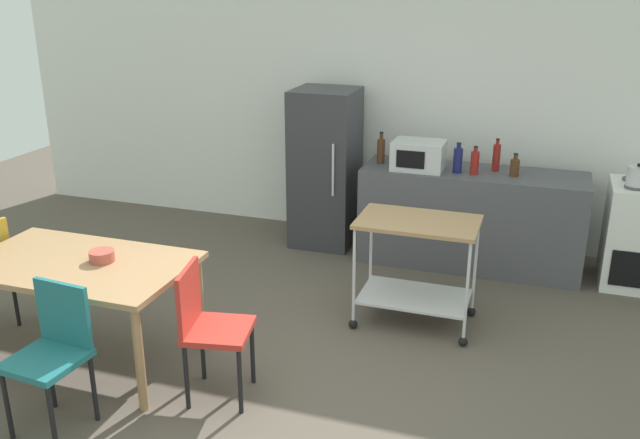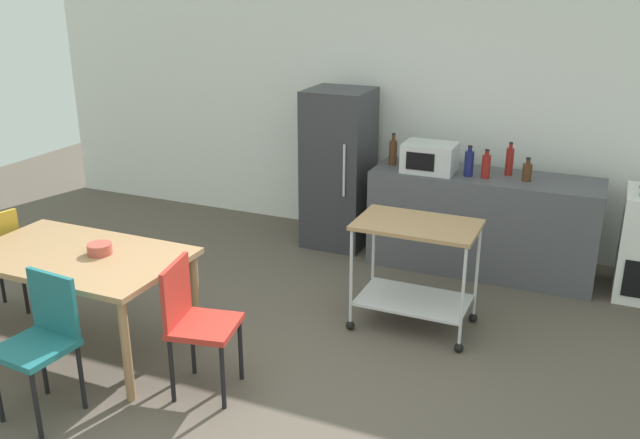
% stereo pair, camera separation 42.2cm
% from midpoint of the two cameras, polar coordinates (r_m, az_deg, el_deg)
% --- Properties ---
extents(ground_plane, '(12.00, 12.00, 0.00)m').
position_cam_midpoint_polar(ground_plane, '(4.61, -2.31, -14.33)').
color(ground_plane, brown).
extents(back_wall, '(8.40, 0.12, 2.90)m').
position_cam_midpoint_polar(back_wall, '(6.93, 9.27, 10.10)').
color(back_wall, white).
rests_on(back_wall, ground_plane).
extents(kitchen_counter, '(2.00, 0.64, 0.90)m').
position_cam_midpoint_polar(kitchen_counter, '(6.44, 15.16, -0.29)').
color(kitchen_counter, '#4C4C51').
rests_on(kitchen_counter, ground_plane).
extents(dining_table, '(1.50, 0.90, 0.75)m').
position_cam_midpoint_polar(dining_table, '(5.01, -17.19, -3.61)').
color(dining_table, '#A37A51').
rests_on(dining_table, ground_plane).
extents(chair_teal, '(0.43, 0.43, 0.89)m').
position_cam_midpoint_polar(chair_teal, '(4.45, -19.55, -9.16)').
color(chair_teal, '#1E666B').
rests_on(chair_teal, ground_plane).
extents(chair_red, '(0.47, 0.47, 0.89)m').
position_cam_midpoint_polar(chair_red, '(4.44, -7.66, -8.18)').
color(chair_red, '#B72D23').
rests_on(chair_red, ground_plane).
extents(refrigerator, '(0.60, 0.63, 1.55)m').
position_cam_midpoint_polar(refrigerator, '(6.77, 3.35, 4.24)').
color(refrigerator, '#333338').
rests_on(refrigerator, ground_plane).
extents(kitchen_cart, '(0.91, 0.57, 0.85)m').
position_cam_midpoint_polar(kitchen_cart, '(5.23, 10.23, -3.17)').
color(kitchen_cart, '#A37A51').
rests_on(kitchen_cart, ground_plane).
extents(bottle_soda, '(0.07, 0.07, 0.30)m').
position_cam_midpoint_polar(bottle_soda, '(6.44, 7.96, 5.57)').
color(bottle_soda, '#4C2D19').
rests_on(bottle_soda, kitchen_counter).
extents(microwave, '(0.46, 0.35, 0.26)m').
position_cam_midpoint_polar(microwave, '(6.27, 11.00, 5.05)').
color(microwave, silver).
rests_on(microwave, kitchen_counter).
extents(bottle_soy_sauce, '(0.08, 0.08, 0.27)m').
position_cam_midpoint_polar(bottle_soy_sauce, '(6.21, 14.17, 4.55)').
color(bottle_soy_sauce, navy).
rests_on(bottle_soy_sauce, kitchen_counter).
extents(bottle_sesame_oil, '(0.08, 0.08, 0.25)m').
position_cam_midpoint_polar(bottle_sesame_oil, '(6.19, 15.52, 4.29)').
color(bottle_sesame_oil, maroon).
rests_on(bottle_sesame_oil, kitchen_counter).
extents(bottle_wine, '(0.07, 0.07, 0.29)m').
position_cam_midpoint_polar(bottle_wine, '(6.33, 17.30, 4.64)').
color(bottle_wine, maroon).
rests_on(bottle_wine, kitchen_counter).
extents(bottle_vinegar, '(0.08, 0.08, 0.20)m').
position_cam_midpoint_polar(bottle_vinegar, '(6.21, 18.69, 3.77)').
color(bottle_vinegar, '#4C2D19').
rests_on(bottle_vinegar, kitchen_counter).
extents(fruit_bowl, '(0.17, 0.17, 0.08)m').
position_cam_midpoint_polar(fruit_bowl, '(4.92, -15.49, -2.40)').
color(fruit_bowl, '#B24C3F').
rests_on(fruit_bowl, dining_table).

